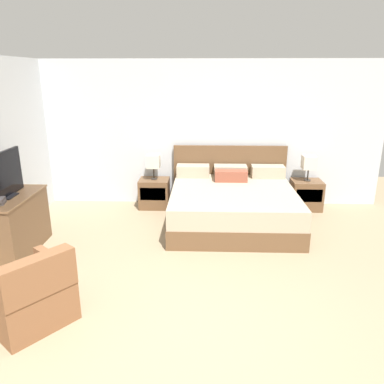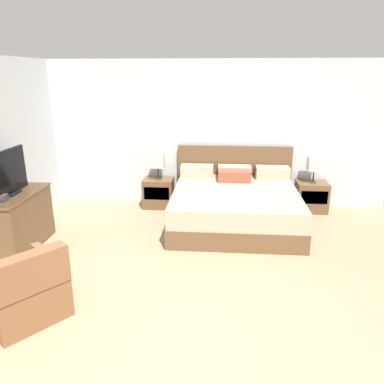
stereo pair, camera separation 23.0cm
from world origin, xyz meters
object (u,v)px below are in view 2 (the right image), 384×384
nightstand_left (159,193)px  nightstand_right (311,197)px  table_lamp_left (158,161)px  table_lamp_right (315,164)px  armchair_by_window (24,292)px  tv (8,173)px  dresser (16,220)px  bed (235,205)px

nightstand_left → nightstand_right: same height
table_lamp_left → table_lamp_right: size_ratio=1.00×
nightstand_left → table_lamp_right: 2.72m
armchair_by_window → nightstand_right: bearing=43.9°
tv → armchair_by_window: 1.86m
nightstand_left → table_lamp_left: 0.57m
nightstand_right → table_lamp_right: 0.57m
nightstand_right → dresser: (-4.28, -1.81, 0.14)m
bed → nightstand_right: bed is taller
nightstand_left → armchair_by_window: bearing=-102.8°
table_lamp_right → armchair_by_window: size_ratio=0.46×
nightstand_right → table_lamp_right: table_lamp_right is taller
bed → armchair_by_window: (-2.07, -2.58, -0.03)m
table_lamp_right → dresser: size_ratio=0.39×
bed → nightstand_left: 1.50m
nightstand_left → armchair_by_window: size_ratio=0.53×
table_lamp_left → dresser: table_lamp_left is taller
nightstand_right → tv: (-4.28, -1.83, 0.80)m
bed → nightstand_right: 1.50m
table_lamp_left → dresser: 2.47m
table_lamp_left → tv: 2.46m
bed → table_lamp_right: bed is taller
table_lamp_left → armchair_by_window: (-0.74, -3.28, -0.54)m
nightstand_left → dresser: size_ratio=0.46×
tv → nightstand_right: bearing=23.1°
dresser → armchair_by_window: dresser is taller
dresser → armchair_by_window: size_ratio=1.15×
nightstand_right → table_lamp_left: 2.72m
nightstand_left → armchair_by_window: armchair_by_window is taller
nightstand_right → tv: tv is taller
nightstand_right → tv: bearing=-156.9°
bed → nightstand_right: bearing=27.5°
tv → table_lamp_left: bearing=48.4°
nightstand_right → table_lamp_right: size_ratio=1.17×
table_lamp_left → armchair_by_window: table_lamp_left is taller
table_lamp_left → bed: bearing=-27.6°
bed → dresser: size_ratio=1.78×
table_lamp_left → tv: bearing=-131.6°
nightstand_right → table_lamp_left: (-2.66, 0.00, 0.57)m
bed → armchair_by_window: 3.31m
nightstand_left → table_lamp_left: table_lamp_left is taller
table_lamp_right → bed: bearing=-152.4°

